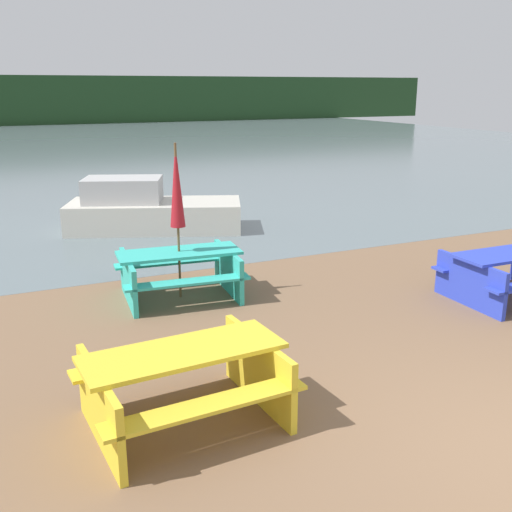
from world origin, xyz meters
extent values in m
cube|color=slate|center=(0.00, 31.56, 0.00)|extent=(60.00, 50.00, 0.00)
cube|color=#1E3D1E|center=(0.00, 51.56, 2.00)|extent=(80.00, 1.60, 4.00)
cube|color=yellow|center=(-2.60, 1.93, 0.74)|extent=(1.92, 0.81, 0.04)
cube|color=yellow|center=(-2.57, 1.38, 0.45)|extent=(1.90, 0.39, 0.04)
cube|color=yellow|center=(-2.63, 2.48, 0.45)|extent=(1.90, 0.39, 0.04)
cube|color=yellow|center=(-3.40, 1.88, 0.36)|extent=(0.15, 1.38, 0.71)
cube|color=yellow|center=(-1.80, 1.98, 0.36)|extent=(0.15, 1.38, 0.71)
cube|color=blue|center=(2.98, 3.76, 0.41)|extent=(1.86, 0.31, 0.04)
cube|color=blue|center=(2.19, 3.22, 0.34)|extent=(0.09, 1.38, 0.69)
cube|color=#33B7A8|center=(-1.54, 5.37, 0.70)|extent=(1.89, 0.88, 0.04)
cube|color=#33B7A8|center=(-1.59, 4.82, 0.41)|extent=(1.84, 0.46, 0.04)
cube|color=#33B7A8|center=(-1.49, 5.91, 0.41)|extent=(1.84, 0.46, 0.04)
cube|color=#33B7A8|center=(-2.31, 5.44, 0.34)|extent=(0.20, 1.38, 0.68)
cube|color=#33B7A8|center=(-0.77, 5.29, 0.34)|extent=(0.20, 1.38, 0.68)
cylinder|color=brown|center=(-1.54, 5.37, 1.17)|extent=(0.04, 0.04, 2.34)
cone|color=#A81923|center=(-1.54, 5.37, 1.72)|extent=(0.23, 0.23, 1.23)
cube|color=beige|center=(-0.66, 9.90, 0.32)|extent=(4.07, 2.77, 0.64)
cube|color=#B2B2B2|center=(-1.30, 10.15, 0.91)|extent=(1.93, 1.58, 0.54)
camera|label=1|loc=(-4.13, -2.99, 3.12)|focal=42.00mm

